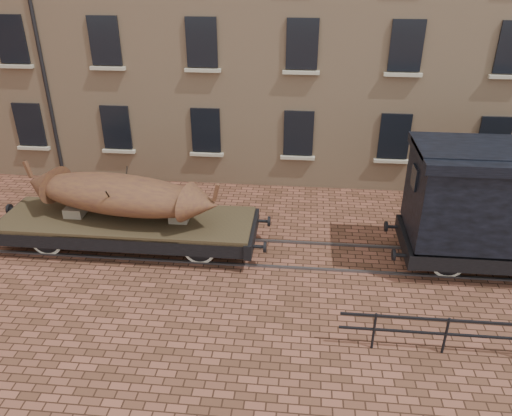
{
  "coord_description": "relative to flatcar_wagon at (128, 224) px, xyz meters",
  "views": [
    {
      "loc": [
        1.19,
        -12.87,
        8.26
      ],
      "look_at": [
        -0.15,
        0.5,
        1.3
      ],
      "focal_mm": 35.0,
      "sensor_mm": 36.0,
      "label": 1
    }
  ],
  "objects": [
    {
      "name": "flatcar_wagon",
      "position": [
        0.0,
        0.0,
        0.0
      ],
      "size": [
        8.63,
        2.34,
        1.3
      ],
      "color": "#40341F",
      "rests_on": "ground"
    },
    {
      "name": "iron_boat",
      "position": [
        -0.15,
        0.0,
        1.0
      ],
      "size": [
        6.31,
        2.64,
        1.53
      ],
      "color": "brown",
      "rests_on": "flatcar_wagon"
    },
    {
      "name": "rail_track",
      "position": [
        4.04,
        0.0,
        -0.78
      ],
      "size": [
        30.0,
        1.52,
        0.06
      ],
      "color": "#59595E",
      "rests_on": "ground"
    },
    {
      "name": "ground",
      "position": [
        4.04,
        0.0,
        -0.81
      ],
      "size": [
        90.0,
        90.0,
        0.0
      ],
      "primitive_type": "plane",
      "color": "#523121"
    }
  ]
}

